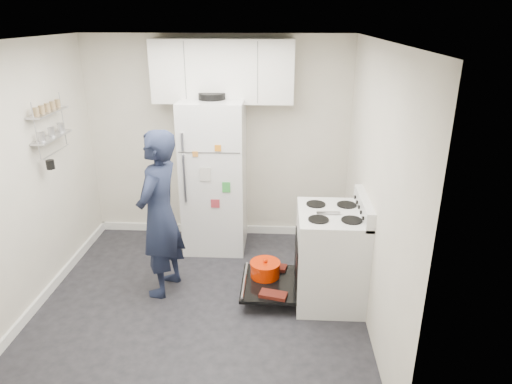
# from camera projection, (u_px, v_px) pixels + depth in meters

# --- Properties ---
(room) EXTENTS (3.21, 3.21, 2.51)m
(room) POSITION_uv_depth(u_px,v_px,m) (193.00, 189.00, 4.17)
(room) COLOR black
(room) RESTS_ON ground
(electric_range) EXTENTS (0.66, 0.76, 1.10)m
(electric_range) POSITION_uv_depth(u_px,v_px,m) (329.00, 257.00, 4.48)
(electric_range) COLOR silver
(electric_range) RESTS_ON ground
(open_oven_door) EXTENTS (0.55, 0.71, 0.24)m
(open_oven_door) POSITION_uv_depth(u_px,v_px,m) (267.00, 276.00, 4.67)
(open_oven_door) COLOR black
(open_oven_door) RESTS_ON ground
(refrigerator) EXTENTS (0.72, 0.74, 1.88)m
(refrigerator) POSITION_uv_depth(u_px,v_px,m) (215.00, 175.00, 5.41)
(refrigerator) COLOR silver
(refrigerator) RESTS_ON ground
(upper_cabinets) EXTENTS (1.60, 0.33, 0.70)m
(upper_cabinets) POSITION_uv_depth(u_px,v_px,m) (223.00, 71.00, 5.14)
(upper_cabinets) COLOR silver
(upper_cabinets) RESTS_ON room
(wall_shelf_rack) EXTENTS (0.14, 0.60, 0.61)m
(wall_shelf_rack) POSITION_uv_depth(u_px,v_px,m) (50.00, 125.00, 4.50)
(wall_shelf_rack) COLOR #B2B2B7
(wall_shelf_rack) RESTS_ON room
(person) EXTENTS (0.54, 0.70, 1.71)m
(person) POSITION_uv_depth(u_px,v_px,m) (160.00, 215.00, 4.49)
(person) COLOR #181F36
(person) RESTS_ON ground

